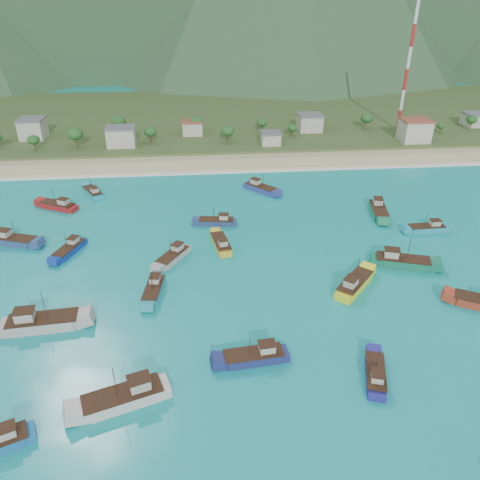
{
  "coord_description": "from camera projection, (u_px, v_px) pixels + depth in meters",
  "views": [
    {
      "loc": [
        -1.57,
        -75.02,
        54.63
      ],
      "look_at": [
        6.85,
        18.0,
        3.0
      ],
      "focal_mm": 35.0,
      "sensor_mm": 36.0,
      "label": 1
    }
  ],
  "objects": [
    {
      "name": "surf_line",
      "position": [
        205.0,
        173.0,
        152.52
      ],
      "size": [
        400.0,
        2.5,
        0.08
      ],
      "primitive_type": "cube",
      "color": "white",
      "rests_on": "ground"
    },
    {
      "name": "boat_23",
      "position": [
        260.0,
        188.0,
        139.08
      ],
      "size": [
        9.86,
        10.23,
        6.48
      ],
      "rotation": [
        0.0,
        0.0,
        3.89
      ],
      "color": "navy",
      "rests_on": "ground"
    },
    {
      "name": "boat_13",
      "position": [
        354.0,
        285.0,
        94.72
      ],
      "size": [
        10.34,
        11.16,
        6.95
      ],
      "rotation": [
        0.0,
        0.0,
        5.57
      ],
      "color": "yellow",
      "rests_on": "ground"
    },
    {
      "name": "boat_24",
      "position": [
        125.0,
        398.0,
        68.77
      ],
      "size": [
        13.54,
        7.79,
        7.68
      ],
      "rotation": [
        0.0,
        0.0,
        1.9
      ],
      "color": "beige",
      "rests_on": "ground"
    },
    {
      "name": "boat_4",
      "position": [
        401.0,
        262.0,
        102.19
      ],
      "size": [
        13.25,
        7.4,
        7.51
      ],
      "rotation": [
        0.0,
        0.0,
        4.41
      ],
      "color": "#136D4F",
      "rests_on": "ground"
    },
    {
      "name": "boat_22",
      "position": [
        379.0,
        211.0,
        125.25
      ],
      "size": [
        5.55,
        12.28,
        7.0
      ],
      "rotation": [
        0.0,
        0.0,
        2.96
      ],
      "color": "#1B7953",
      "rests_on": "ground"
    },
    {
      "name": "boat_27",
      "position": [
        70.0,
        250.0,
        107.47
      ],
      "size": [
        6.46,
        10.33,
        5.88
      ],
      "rotation": [
        0.0,
        0.0,
        2.76
      ],
      "color": "#133398",
      "rests_on": "ground"
    },
    {
      "name": "boat_8",
      "position": [
        93.0,
        193.0,
        136.64
      ],
      "size": [
        7.49,
        9.81,
        5.75
      ],
      "rotation": [
        0.0,
        0.0,
        0.54
      ],
      "color": "teal",
      "rests_on": "ground"
    },
    {
      "name": "boat_16",
      "position": [
        42.0,
        323.0,
        83.76
      ],
      "size": [
        13.97,
        5.21,
        8.08
      ],
      "rotation": [
        0.0,
        0.0,
        4.8
      ],
      "color": "#B5AAA4",
      "rests_on": "ground"
    },
    {
      "name": "boat_12",
      "position": [
        221.0,
        244.0,
        109.68
      ],
      "size": [
        4.76,
        10.49,
        5.98
      ],
      "rotation": [
        0.0,
        0.0,
        0.18
      ],
      "color": "gold",
      "rests_on": "ground"
    },
    {
      "name": "boat_15",
      "position": [
        427.0,
        229.0,
        116.64
      ],
      "size": [
        10.02,
        3.26,
        5.87
      ],
      "rotation": [
        0.0,
        0.0,
        1.6
      ],
      "color": "teal",
      "rests_on": "ground"
    },
    {
      "name": "boat_0",
      "position": [
        173.0,
        257.0,
        104.66
      ],
      "size": [
        8.07,
        10.31,
        6.07
      ],
      "rotation": [
        0.0,
        0.0,
        2.58
      ],
      "color": "#B0A9A1",
      "rests_on": "ground"
    },
    {
      "name": "radio_tower",
      "position": [
        407.0,
        69.0,
        180.13
      ],
      "size": [
        1.2,
        1.2,
        47.43
      ],
      "color": "red",
      "rests_on": "ground"
    },
    {
      "name": "boat_19",
      "position": [
        154.0,
        290.0,
        93.3
      ],
      "size": [
        4.24,
        10.26,
        5.89
      ],
      "rotation": [
        0.0,
        0.0,
        3.01
      ],
      "color": "teal",
      "rests_on": "ground"
    },
    {
      "name": "boat_2",
      "position": [
        255.0,
        357.0,
        76.58
      ],
      "size": [
        11.25,
        4.37,
        6.49
      ],
      "rotation": [
        0.0,
        0.0,
        1.68
      ],
      "color": "navy",
      "rests_on": "ground"
    },
    {
      "name": "boat_6",
      "position": [
        217.0,
        222.0,
        119.92
      ],
      "size": [
        10.05,
        4.06,
        5.77
      ],
      "rotation": [
        0.0,
        0.0,
        1.45
      ],
      "color": "navy",
      "rests_on": "ground"
    },
    {
      "name": "boat_11",
      "position": [
        375.0,
        375.0,
        73.24
      ],
      "size": [
        5.35,
        9.92,
        5.62
      ],
      "rotation": [
        0.0,
        0.0,
        6.0
      ],
      "color": "navy",
      "rests_on": "ground"
    },
    {
      "name": "beach",
      "position": [
        204.0,
        163.0,
        160.8
      ],
      "size": [
        400.0,
        18.0,
        1.2
      ],
      "primitive_type": "cube",
      "color": "beige",
      "rests_on": "ground"
    },
    {
      "name": "boat_3",
      "position": [
        58.0,
        206.0,
        128.16
      ],
      "size": [
        11.22,
        7.67,
        6.45
      ],
      "rotation": [
        0.0,
        0.0,
        1.12
      ],
      "color": "maroon",
      "rests_on": "ground"
    },
    {
      "name": "village",
      "position": [
        242.0,
        130.0,
        179.98
      ],
      "size": [
        216.29,
        27.31,
        7.75
      ],
      "color": "beige",
      "rests_on": "ground"
    },
    {
      "name": "ground",
      "position": [
        214.0,
        299.0,
        91.94
      ],
      "size": [
        600.0,
        600.0,
        0.0
      ],
      "primitive_type": "plane",
      "color": "#0C808D",
      "rests_on": "ground"
    },
    {
      "name": "vegetation",
      "position": [
        177.0,
        130.0,
        178.46
      ],
      "size": [
        276.19,
        25.81,
        8.17
      ],
      "color": "#235623",
      "rests_on": "ground"
    },
    {
      "name": "boat_1",
      "position": [
        13.0,
        241.0,
        110.82
      ],
      "size": [
        12.12,
        6.85,
        6.87
      ],
      "rotation": [
        0.0,
        0.0,
        4.4
      ],
      "color": "navy",
      "rests_on": "ground"
    },
    {
      "name": "land",
      "position": [
        201.0,
        118.0,
        213.97
      ],
      "size": [
        400.0,
        110.0,
        2.4
      ],
      "primitive_type": "cube",
      "color": "#385123",
      "rests_on": "ground"
    }
  ]
}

